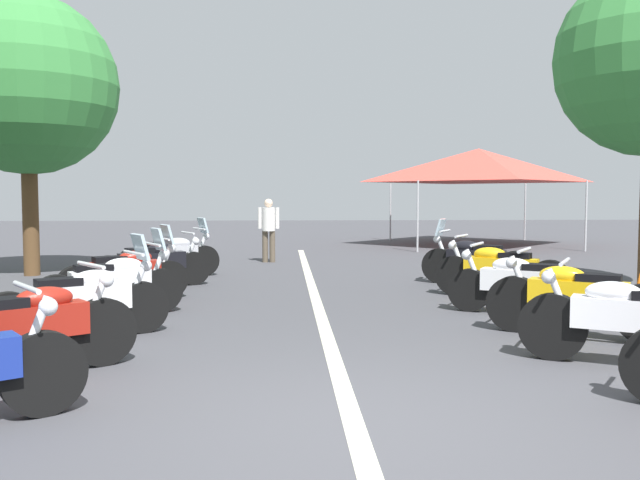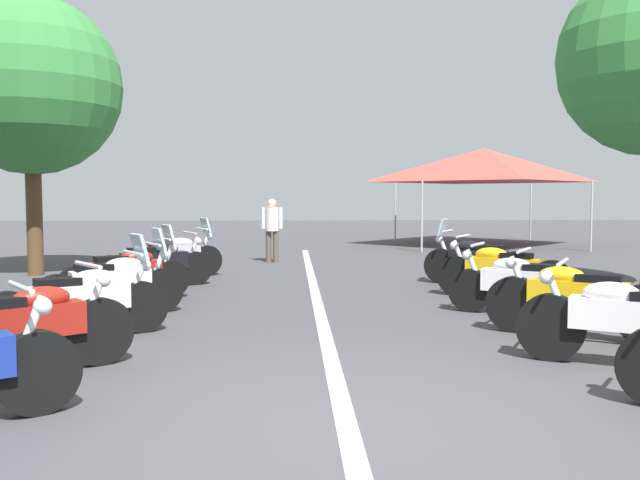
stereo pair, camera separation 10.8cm
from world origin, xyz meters
TOP-DOWN VIEW (x-y plane):
  - ground_plane at (0.00, 0.00)m, footprint 80.00×80.00m
  - lane_centre_stripe at (5.19, 0.00)m, footprint 20.76×0.16m
  - motorcycle_left_row_1 at (1.49, 2.83)m, footprint 1.38×1.76m
  - motorcycle_left_row_2 at (3.09, 2.81)m, footprint 1.25×1.86m
  - motorcycle_left_row_3 at (4.57, 2.84)m, footprint 1.11×1.84m
  - motorcycle_left_row_4 at (5.87, 2.96)m, footprint 1.16×1.85m
  - motorcycle_left_row_5 at (7.46, 2.85)m, footprint 1.17×1.97m
  - motorcycle_left_row_6 at (8.90, 2.78)m, footprint 1.15×1.92m
  - motorcycle_right_row_1 at (1.55, -2.82)m, footprint 1.18×1.93m
  - motorcycle_right_row_2 at (2.92, -2.89)m, footprint 1.24×1.87m
  - motorcycle_right_row_3 at (4.36, -2.78)m, footprint 1.22×1.91m
  - motorcycle_right_row_4 at (5.89, -2.96)m, footprint 1.28×1.91m
  - motorcycle_right_row_5 at (7.51, -3.01)m, footprint 1.14×1.84m
  - traffic_cone_0 at (4.15, -4.32)m, footprint 0.36×0.36m
  - bystander_1 at (11.97, 0.88)m, footprint 0.32×0.53m
  - roadside_tree_2 at (9.47, 5.73)m, footprint 3.65×3.65m
  - event_tent at (17.26, -5.92)m, footprint 5.60×5.60m

SIDE VIEW (x-z plane):
  - ground_plane at x=0.00m, z-range 0.00..0.00m
  - lane_centre_stripe at x=5.19m, z-range 0.00..0.01m
  - traffic_cone_0 at x=4.15m, z-range -0.02..0.60m
  - motorcycle_right_row_3 at x=4.36m, z-range -0.04..0.94m
  - motorcycle_left_row_5 at x=7.46m, z-range -0.04..0.95m
  - motorcycle_left_row_4 at x=5.87m, z-range -0.14..1.05m
  - motorcycle_left_row_2 at x=3.09m, z-range -0.14..1.06m
  - motorcycle_left_row_3 at x=4.57m, z-range -0.14..1.06m
  - motorcycle_left_row_1 at x=1.49m, z-range -0.04..0.97m
  - motorcycle_left_row_6 at x=8.90m, z-range -0.14..1.06m
  - motorcycle_right_row_4 at x=5.89m, z-range -0.04..0.97m
  - motorcycle_right_row_1 at x=1.55m, z-range -0.04..0.98m
  - motorcycle_right_row_2 at x=2.92m, z-range -0.04..0.98m
  - motorcycle_right_row_5 at x=7.51m, z-range -0.14..1.08m
  - bystander_1 at x=11.97m, z-range 0.13..1.70m
  - event_tent at x=17.26m, z-range 1.05..4.25m
  - roadside_tree_2 at x=9.47m, z-range 1.03..6.76m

